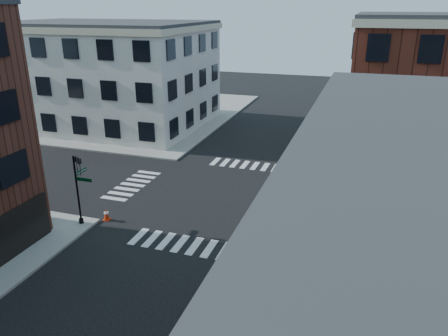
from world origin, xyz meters
TOP-DOWN VIEW (x-y plane):
  - ground at (0.00, 0.00)m, footprint 120.00×120.00m
  - sidewalk_nw at (-21.00, 21.00)m, footprint 30.00×30.00m
  - building_nw at (-19.00, 16.00)m, footprint 22.00×16.00m
  - tree_near at (7.56, 9.98)m, footprint 2.69×2.69m
  - tree_far at (7.56, 15.98)m, footprint 2.43×2.43m
  - signal_pole at (-6.72, -6.68)m, footprint 1.29×1.24m
  - box_truck at (9.03, -3.84)m, footprint 9.13×3.74m
  - traffic_cone at (-5.68, -5.70)m, footprint 0.44×0.44m

SIDE VIEW (x-z plane):
  - ground at x=0.00m, z-range 0.00..0.00m
  - sidewalk_nw at x=-21.00m, z-range 0.00..0.15m
  - traffic_cone at x=-5.68m, z-range -0.01..0.76m
  - box_truck at x=9.03m, z-range 0.08..4.12m
  - signal_pole at x=-6.72m, z-range 0.56..5.16m
  - tree_far at x=7.56m, z-range 0.84..4.91m
  - tree_near at x=7.56m, z-range 0.91..5.41m
  - building_nw at x=-19.00m, z-range 0.00..11.00m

